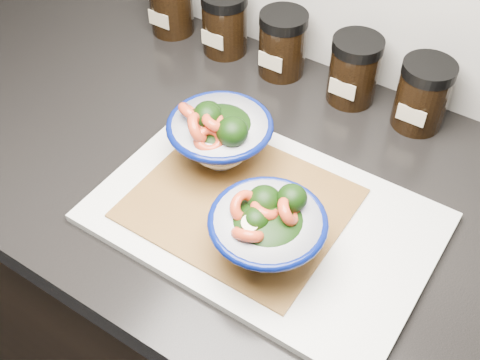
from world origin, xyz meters
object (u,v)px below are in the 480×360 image
Objects in this scene: spice_jar_c at (282,44)px; spice_jar_a at (171,3)px; spice_jar_b at (225,23)px; spice_jar_d at (354,70)px; cutting_board at (264,217)px; spice_jar_e at (423,95)px; bowl_right at (267,229)px; bowl_left at (219,134)px.

spice_jar_a is at bearing 180.00° from spice_jar_c.
spice_jar_d is (0.25, 0.00, 0.00)m from spice_jar_b.
spice_jar_e is at bearing 72.66° from cutting_board.
cutting_board is 0.50m from spice_jar_a.
spice_jar_a is at bearing 140.05° from bowl_right.
bowl_right is 0.41m from spice_jar_c.
bowl_right is at bearing -49.28° from spice_jar_b.
spice_jar_d is at bearing 0.00° from spice_jar_b.
spice_jar_a and spice_jar_c have the same top height.
cutting_board is at bearing -107.34° from spice_jar_e.
spice_jar_a is (-0.43, 0.36, -0.00)m from bowl_right.
spice_jar_c is at bearing 180.00° from spice_jar_d.
spice_jar_b is (-0.27, 0.31, 0.05)m from cutting_board.
cutting_board is 3.98× the size of spice_jar_b.
spice_jar_a and spice_jar_e have the same top height.
spice_jar_a is 0.37m from spice_jar_d.
spice_jar_e is at bearing 0.00° from spice_jar_c.
spice_jar_b is at bearing 0.00° from spice_jar_a.
bowl_right reaches higher than spice_jar_e.
spice_jar_d is (0.37, 0.00, 0.00)m from spice_jar_a.
bowl_right is at bearing -39.95° from spice_jar_a.
spice_jar_a and spice_jar_d have the same top height.
spice_jar_d is at bearing 93.89° from cutting_board.
spice_jar_c is (-0.05, 0.25, -0.01)m from bowl_left.
bowl_right reaches higher than spice_jar_b.
bowl_left is 1.03× the size of bowl_right.
spice_jar_d is (-0.02, 0.31, 0.05)m from cutting_board.
spice_jar_e is (0.10, 0.31, 0.05)m from cutting_board.
bowl_left reaches higher than spice_jar_a.
bowl_left reaches higher than spice_jar_e.
cutting_board is 0.09m from bowl_right.
spice_jar_d is at bearing 70.72° from bowl_left.
spice_jar_b is 0.37m from spice_jar_e.
spice_jar_a is at bearing 180.00° from spice_jar_e.
bowl_right is 0.36m from spice_jar_e.
spice_jar_c and spice_jar_d have the same top height.
spice_jar_c and spice_jar_e have the same top height.
cutting_board is 0.13m from bowl_left.
spice_jar_a and spice_jar_b have the same top height.
spice_jar_d reaches higher than cutting_board.
bowl_right is (0.15, -0.11, -0.00)m from bowl_left.
spice_jar_c reaches higher than cutting_board.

